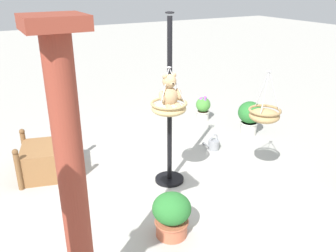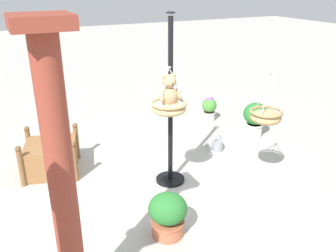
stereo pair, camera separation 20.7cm
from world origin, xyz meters
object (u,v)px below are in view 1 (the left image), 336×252
Objects in this scene: watering_can at (213,144)px; wooden_planter_box at (48,159)px; greenhouse_pillar_left at (74,195)px; potted_plant_flowering_red at (250,116)px; hanging_basket_left_high at (264,115)px; display_pole_central at (170,134)px; hanging_basket_with_teddy at (169,107)px; teddy_bear at (170,93)px; potted_plant_bushy_green at (203,108)px; potted_plant_tall_leafy at (172,214)px.

wooden_planter_box is at bearing -11.20° from watering_can.
potted_plant_flowering_red is (-4.05, -2.46, -0.89)m from greenhouse_pillar_left.
greenhouse_pillar_left is (2.91, 0.93, 0.15)m from hanging_basket_left_high.
watering_can is (-2.79, 0.55, -0.16)m from wooden_planter_box.
display_pole_central is 3.86× the size of hanging_basket_with_teddy.
potted_plant_flowering_red reaches higher than wooden_planter_box.
teddy_bear reaches higher than potted_plant_bushy_green.
greenhouse_pillar_left is 4.77× the size of potted_plant_tall_leafy.
watering_can is (0.67, 1.33, -0.17)m from potted_plant_bushy_green.
potted_plant_bushy_green is at bearing -135.13° from display_pole_central.
potted_plant_flowering_red is at bearing -156.29° from teddy_bear.
hanging_basket_with_teddy is 1.21× the size of potted_plant_bushy_green.
teddy_bear is 0.88× the size of potted_plant_bushy_green.
greenhouse_pillar_left is at bearing 40.19° from teddy_bear.
hanging_basket_with_teddy is at bearing 136.20° from wooden_planter_box.
greenhouse_pillar_left is 3.95m from watering_can.
teddy_bear reaches higher than potted_plant_tall_leafy.
teddy_bear is (0.00, 0.02, 0.20)m from hanging_basket_with_teddy.
teddy_bear is 1.53m from potted_plant_tall_leafy.
potted_plant_flowering_red is 1.17m from potted_plant_bushy_green.
potted_plant_tall_leafy reaches higher than watering_can.
display_pole_central reaches higher than potted_plant_bushy_green.
teddy_bear is 3.22m from potted_plant_bushy_green.
display_pole_central is at bearing -34.38° from hanging_basket_left_high.
hanging_basket_with_teddy is at bearing 23.25° from potted_plant_flowering_red.
display_pole_central is 7.13× the size of watering_can.
potted_plant_tall_leafy is 3.90m from potted_plant_bushy_green.
greenhouse_pillar_left reaches higher than hanging_basket_with_teddy.
display_pole_central is 2.40m from potted_plant_flowering_red.
potted_plant_flowering_red is at bearing 174.98° from wooden_planter_box.
hanging_basket_with_teddy is 0.24× the size of greenhouse_pillar_left.
greenhouse_pillar_left reaches higher than potted_plant_bushy_green.
greenhouse_pillar_left is 3.91× the size of potted_plant_flowering_red.
hanging_basket_left_high is 3.06m from greenhouse_pillar_left.
hanging_basket_left_high is at bearing 159.06° from teddy_bear.
hanging_basket_left_high is at bearing 84.41° from watering_can.
greenhouse_pillar_left is 4.98× the size of potted_plant_bushy_green.
hanging_basket_left_high is at bearing -162.25° from greenhouse_pillar_left.
display_pole_central reaches higher than hanging_basket_with_teddy.
hanging_basket_with_teddy reaches higher than potted_plant_tall_leafy.
watering_can is (-1.37, -0.83, -1.40)m from teddy_bear.
hanging_basket_left_high reaches higher than wooden_planter_box.
potted_plant_tall_leafy is (-1.22, -0.57, -0.99)m from greenhouse_pillar_left.
potted_plant_tall_leafy reaches higher than potted_plant_bushy_green.
display_pole_central is 2.72m from potted_plant_bushy_green.
potted_plant_tall_leafy is (0.44, 0.86, -1.00)m from hanging_basket_with_teddy.
display_pole_central is 4.66× the size of potted_plant_bushy_green.
hanging_basket_left_high reaches higher than potted_plant_tall_leafy.
wooden_planter_box is at bearing -95.10° from greenhouse_pillar_left.
greenhouse_pillar_left reaches higher than potted_plant_tall_leafy.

